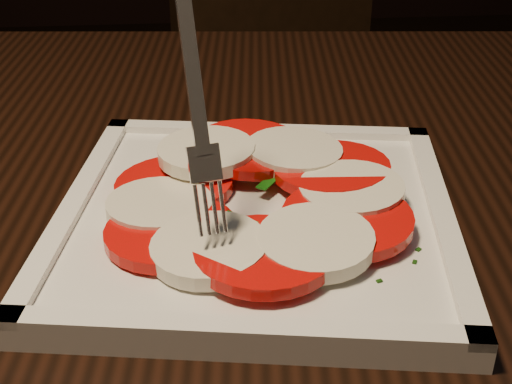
{
  "coord_description": "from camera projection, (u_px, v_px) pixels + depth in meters",
  "views": [
    {
      "loc": [
        -0.13,
        -0.52,
        1.02
      ],
      "look_at": [
        -0.09,
        -0.09,
        0.78
      ],
      "focal_mm": 50.0,
      "sensor_mm": 36.0,
      "label": 1
    }
  ],
  "objects": [
    {
      "name": "plate",
      "position": [
        256.0,
        220.0,
        0.5
      ],
      "size": [
        0.31,
        0.31,
        0.01
      ],
      "primitive_type": "cube",
      "rotation": [
        0.0,
        0.0,
        -0.15
      ],
      "color": "white",
      "rests_on": "table"
    },
    {
      "name": "caprese_salad",
      "position": [
        256.0,
        197.0,
        0.49
      ],
      "size": [
        0.21,
        0.23,
        0.03
      ],
      "color": "red",
      "rests_on": "plate"
    },
    {
      "name": "fork",
      "position": [
        191.0,
        82.0,
        0.42
      ],
      "size": [
        0.04,
        0.07,
        0.17
      ],
      "primitive_type": null,
      "rotation": [
        0.0,
        0.0,
        0.25
      ],
      "color": "white",
      "rests_on": "caprese_salad"
    },
    {
      "name": "chair",
      "position": [
        299.0,
        80.0,
        1.36
      ],
      "size": [
        0.54,
        0.54,
        0.93
      ],
      "rotation": [
        0.0,
        0.0,
        0.35
      ],
      "color": "black",
      "rests_on": "ground"
    },
    {
      "name": "table",
      "position": [
        274.0,
        284.0,
        0.61
      ],
      "size": [
        1.26,
        0.9,
        0.75
      ],
      "rotation": [
        0.0,
        0.0,
        -0.09
      ],
      "color": "black",
      "rests_on": "ground"
    }
  ]
}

